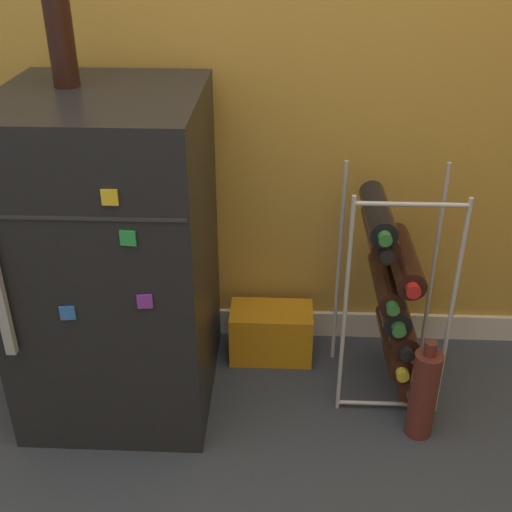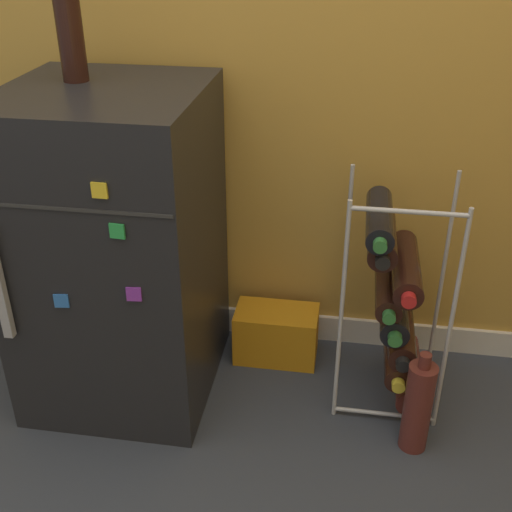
% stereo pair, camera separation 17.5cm
% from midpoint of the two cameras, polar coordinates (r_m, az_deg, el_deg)
% --- Properties ---
extents(ground_plane, '(14.00, 14.00, 0.00)m').
position_cam_midpoint_polar(ground_plane, '(1.76, 5.48, -18.54)').
color(ground_plane, '#333842').
extents(mini_fridge, '(0.50, 0.56, 0.90)m').
position_cam_midpoint_polar(mini_fridge, '(1.80, -9.42, 0.47)').
color(mini_fridge, black).
rests_on(mini_fridge, ground_plane).
extents(wine_rack, '(0.29, 0.33, 0.67)m').
position_cam_midpoint_polar(wine_rack, '(1.84, 14.99, -4.10)').
color(wine_rack, '#B2B2B7').
rests_on(wine_rack, ground_plane).
extents(soda_box, '(0.26, 0.15, 0.17)m').
position_cam_midpoint_polar(soda_box, '(2.06, 4.26, -7.01)').
color(soda_box, orange).
rests_on(soda_box, ground_plane).
extents(fridge_top_bottle, '(0.06, 0.06, 0.27)m').
position_cam_midpoint_polar(fridge_top_bottle, '(1.70, -13.26, 18.77)').
color(fridge_top_bottle, black).
rests_on(fridge_top_bottle, mini_fridge).
extents(loose_bottle_floor, '(0.07, 0.07, 0.31)m').
position_cam_midpoint_polar(loose_bottle_floor, '(1.80, 16.99, -12.77)').
color(loose_bottle_floor, '#56231E').
rests_on(loose_bottle_floor, ground_plane).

